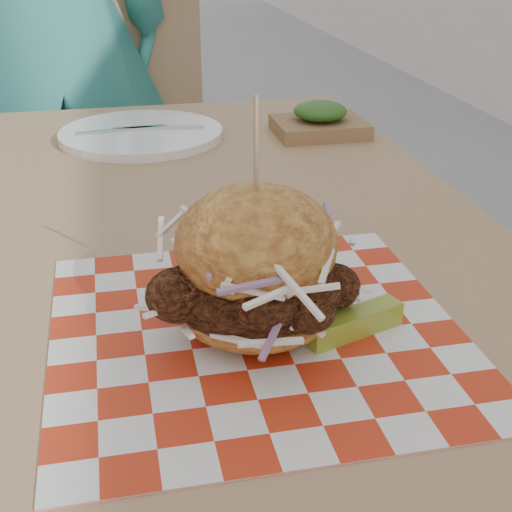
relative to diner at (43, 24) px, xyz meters
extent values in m
imported|color=teal|center=(0.00, 0.00, 0.00)|extent=(0.68, 0.51, 1.71)
cube|color=tan|center=(0.18, -0.99, -0.13)|extent=(0.80, 1.20, 0.04)
cylinder|color=#333338|center=(0.52, -0.45, -0.50)|extent=(0.05, 0.05, 0.71)
cube|color=tan|center=(0.18, -0.09, -0.41)|extent=(0.52, 0.52, 0.04)
cube|color=tan|center=(0.12, 0.10, -0.16)|extent=(0.41, 0.16, 0.50)
cylinder|color=#333338|center=(0.06, -0.32, -0.64)|extent=(0.03, 0.03, 0.43)
cylinder|color=#333338|center=(0.40, -0.21, -0.64)|extent=(0.03, 0.03, 0.43)
cylinder|color=#333338|center=(-0.05, 0.03, -0.64)|extent=(0.03, 0.03, 0.43)
cylinder|color=#333338|center=(0.30, 0.13, -0.64)|extent=(0.03, 0.03, 0.43)
cube|color=red|center=(0.24, -1.25, -0.11)|extent=(0.36, 0.36, 0.00)
ellipsoid|color=#C68537|center=(0.24, -1.25, -0.08)|extent=(0.14, 0.14, 0.05)
ellipsoid|color=brown|center=(0.24, -1.25, -0.06)|extent=(0.15, 0.14, 0.08)
ellipsoid|color=#C68537|center=(0.24, -1.25, -0.02)|extent=(0.14, 0.14, 0.10)
cylinder|color=tan|center=(0.24, -1.25, 0.05)|extent=(0.00, 0.00, 0.10)
cube|color=olive|center=(0.32, -1.27, -0.09)|extent=(0.10, 0.05, 0.02)
cylinder|color=white|center=(0.18, -0.61, -0.10)|extent=(0.27, 0.27, 0.01)
cube|color=silver|center=(0.15, -0.61, -0.09)|extent=(0.15, 0.03, 0.00)
cube|color=silver|center=(0.21, -0.61, -0.09)|extent=(0.15, 0.03, 0.00)
cube|color=brown|center=(0.47, -0.65, -0.09)|extent=(0.15, 0.12, 0.02)
ellipsoid|color=#174914|center=(0.47, -0.65, -0.07)|extent=(0.09, 0.09, 0.03)
camera|label=1|loc=(0.12, -1.78, 0.23)|focal=50.00mm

